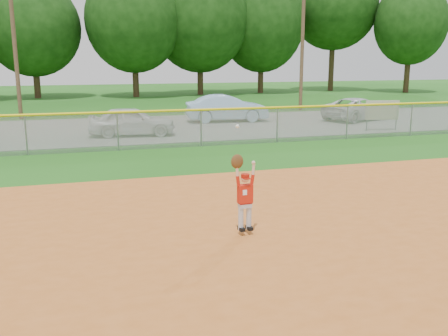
# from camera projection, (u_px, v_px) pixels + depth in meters

# --- Properties ---
(ground) EXTENTS (120.00, 120.00, 0.00)m
(ground) POSITION_uv_depth(u_px,v_px,m) (309.00, 222.00, 11.07)
(ground) COLOR #1C5613
(ground) RESTS_ON ground
(clay_infield) EXTENTS (24.00, 16.00, 0.04)m
(clay_infield) POSITION_uv_depth(u_px,v_px,m) (390.00, 277.00, 8.25)
(clay_infield) COLOR #B25A20
(clay_infield) RESTS_ON ground
(parking_strip) EXTENTS (44.00, 10.00, 0.03)m
(parking_strip) POSITION_uv_depth(u_px,v_px,m) (174.00, 127.00, 26.04)
(parking_strip) COLOR slate
(parking_strip) RESTS_ON ground
(car_white_a) EXTENTS (4.07, 2.04, 1.33)m
(car_white_a) POSITION_uv_depth(u_px,v_px,m) (132.00, 121.00, 22.92)
(car_white_a) COLOR white
(car_white_a) RESTS_ON parking_strip
(car_blue) EXTENTS (4.64, 1.96, 1.49)m
(car_blue) POSITION_uv_depth(u_px,v_px,m) (227.00, 108.00, 27.97)
(car_blue) COLOR #92BADA
(car_blue) RESTS_ON parking_strip
(car_white_b) EXTENTS (5.02, 3.66, 1.27)m
(car_white_b) POSITION_uv_depth(u_px,v_px,m) (358.00, 109.00, 28.70)
(car_white_b) COLOR silver
(car_white_b) RESTS_ON parking_strip
(sponsor_sign) EXTENTS (1.68, 0.34, 1.51)m
(sponsor_sign) POSITION_uv_depth(u_px,v_px,m) (382.00, 111.00, 24.46)
(sponsor_sign) COLOR gray
(sponsor_sign) RESTS_ON ground
(outfield_fence) EXTENTS (40.06, 0.10, 1.55)m
(outfield_fence) POSITION_uv_depth(u_px,v_px,m) (201.00, 125.00, 20.24)
(outfield_fence) COLOR gray
(outfield_fence) RESTS_ON ground
(power_lines) EXTENTS (19.40, 0.24, 9.00)m
(power_lines) POSITION_uv_depth(u_px,v_px,m) (170.00, 39.00, 30.93)
(power_lines) COLOR #4C3823
(power_lines) RESTS_ON ground
(tree_line) EXTENTS (62.37, 13.00, 14.43)m
(tree_line) POSITION_uv_depth(u_px,v_px,m) (137.00, 13.00, 45.18)
(tree_line) COLOR #422D1C
(tree_line) RESTS_ON ground
(ballplayer) EXTENTS (0.52, 0.23, 2.17)m
(ballplayer) POSITION_uv_depth(u_px,v_px,m) (244.00, 193.00, 10.00)
(ballplayer) COLOR silver
(ballplayer) RESTS_ON ground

